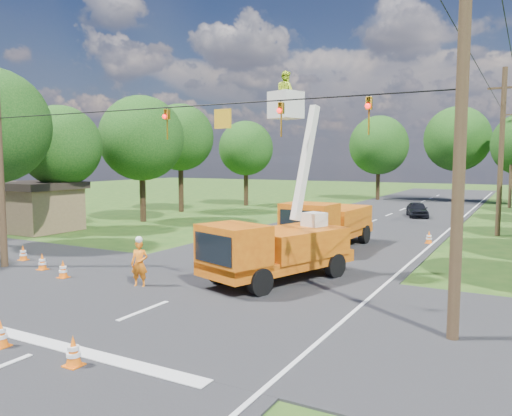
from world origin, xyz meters
The scene contains 28 objects.
ground centered at (0.00, 20.00, 0.00)m, with size 140.00×140.00×0.00m, color #234916.
road_main centered at (0.00, 20.00, 0.00)m, with size 12.00×100.00×0.06m, color black.
road_cross centered at (0.00, 2.00, 0.00)m, with size 56.00×10.00×0.07m, color black.
stop_bar centered at (0.00, -3.20, 0.00)m, with size 9.00×0.45×0.02m, color silver.
edge_line centered at (5.60, 20.00, 0.00)m, with size 0.12×90.00×0.02m, color silver.
bucket_truck centered at (1.81, 5.31, 1.64)m, with size 4.21×6.64×7.83m.
second_truck centered at (0.97, 12.92, 1.30)m, with size 2.96×6.82×2.50m.
ground_worker centered at (-2.15, 2.24, 0.85)m, with size 0.62×0.41×1.70m, color orange.
distant_car centered at (2.30, 29.68, 0.62)m, with size 1.46×3.62×1.23m, color black.
traffic_cone_0 centered at (-1.12, -3.88, 0.36)m, with size 0.38×0.38×0.71m.
traffic_cone_1 centered at (1.36, -3.83, 0.36)m, with size 0.38×0.38×0.71m.
traffic_cone_2 centered at (0.94, 7.87, 0.36)m, with size 0.38×0.38×0.71m.
traffic_cone_3 centered at (-5.62, 1.79, 0.36)m, with size 0.38×0.38×0.71m.
traffic_cone_4 centered at (-7.53, 2.35, 0.36)m, with size 0.38×0.38×0.71m.
traffic_cone_5 centered at (-9.97, 3.25, 0.36)m, with size 0.38×0.38×0.71m.
traffic_cone_6 centered at (5.39, 16.90, 0.36)m, with size 0.38×0.38×0.71m.
pole_right_near centered at (8.50, 2.00, 5.11)m, with size 1.80×0.30×10.00m.
pole_right_mid centered at (8.50, 22.00, 5.11)m, with size 1.80×0.30×10.00m.
pole_right_far centered at (8.50, 42.00, 5.11)m, with size 1.80×0.30×10.00m.
pole_left centered at (-9.50, 2.00, 4.50)m, with size 0.30×0.30×9.00m.
signal_span centered at (2.23, 1.99, 5.88)m, with size 18.00×0.29×1.07m.
shed centered at (-18.00, 10.00, 1.62)m, with size 5.50×4.50×3.15m.
tree_left_c centered at (-16.50, 11.00, 5.44)m, with size 5.20×5.20×8.06m.
tree_left_d centered at (-15.00, 17.00, 6.12)m, with size 6.20×6.20×9.24m.
tree_left_e centered at (-16.80, 24.00, 6.49)m, with size 5.80×5.80×9.41m.
tree_left_f centered at (-14.80, 32.00, 5.69)m, with size 5.40×5.40×8.40m.
tree_far_a centered at (-5.00, 45.00, 6.19)m, with size 6.60×6.60×9.50m.
tree_far_b centered at (3.00, 47.00, 6.81)m, with size 7.00×7.00×10.32m.
Camera 1 is at (10.03, -11.23, 4.59)m, focal length 35.00 mm.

